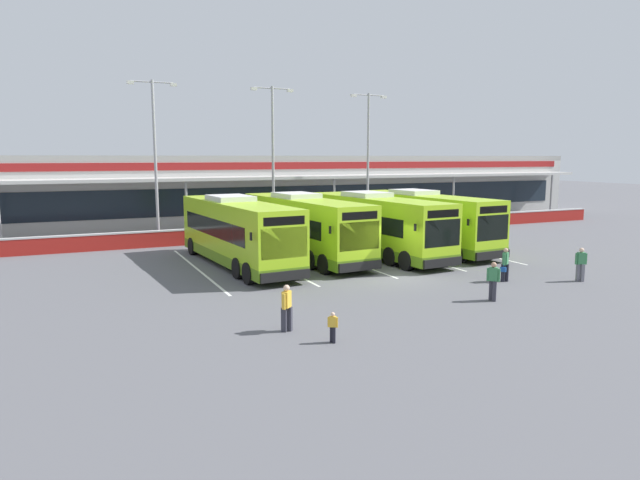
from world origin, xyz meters
TOP-DOWN VIEW (x-y plane):
  - ground_plane at (0.00, 0.00)m, footprint 200.00×200.00m
  - terminal_building at (-0.00, 26.91)m, footprint 70.00×13.00m
  - red_barrier_wall at (0.00, 14.50)m, footprint 60.00×0.40m
  - coach_bus_leftmost at (-6.14, 6.05)m, footprint 3.63×12.30m
  - coach_bus_left_centre at (-1.96, 6.65)m, footprint 3.63×12.30m
  - coach_bus_centre at (2.34, 5.76)m, footprint 3.63×12.30m
  - coach_bus_right_centre at (6.22, 6.45)m, footprint 3.63×12.30m
  - bay_stripe_far_west at (-8.40, 6.00)m, footprint 0.14×13.00m
  - bay_stripe_west at (-4.20, 6.00)m, footprint 0.14×13.00m
  - bay_stripe_mid_west at (0.00, 6.00)m, footprint 0.14×13.00m
  - bay_stripe_centre at (4.20, 6.00)m, footprint 0.14×13.00m
  - bay_stripe_mid_east at (8.40, 6.00)m, footprint 0.14×13.00m
  - pedestrian_with_handbag at (4.28, -3.17)m, footprint 0.63×0.49m
  - pedestrian_in_dark_coat at (1.26, -5.76)m, footprint 0.43×0.46m
  - pedestrian_child at (-7.09, -7.81)m, footprint 0.31×0.26m
  - pedestrian_near_bin at (7.61, -4.62)m, footprint 0.52×0.40m
  - pedestrian_approaching_bus at (-7.99, -6.08)m, footprint 0.45×0.44m
  - lamp_post_west at (-8.76, 16.49)m, footprint 3.24×0.28m
  - lamp_post_centre at (-0.28, 16.40)m, footprint 3.24×0.28m
  - lamp_post_east at (8.39, 17.47)m, footprint 3.24×0.28m

SIDE VIEW (x-z plane):
  - ground_plane at x=0.00m, z-range 0.00..0.00m
  - bay_stripe_far_west at x=-8.40m, z-range 0.00..0.01m
  - bay_stripe_west at x=-4.20m, z-range 0.00..0.01m
  - bay_stripe_mid_west at x=0.00m, z-range 0.00..0.01m
  - bay_stripe_centre at x=4.20m, z-range 0.00..0.01m
  - bay_stripe_mid_east at x=8.40m, z-range 0.00..0.01m
  - pedestrian_child at x=-7.09m, z-range 0.04..1.04m
  - red_barrier_wall at x=0.00m, z-range 0.01..1.10m
  - pedestrian_with_handbag at x=4.28m, z-range 0.05..1.67m
  - pedestrian_in_dark_coat at x=1.26m, z-range 0.06..1.68m
  - pedestrian_near_bin at x=7.61m, z-range 0.06..1.68m
  - pedestrian_approaching_bus at x=-7.99m, z-range 0.06..1.68m
  - coach_bus_leftmost at x=-6.14m, z-range -0.10..3.68m
  - coach_bus_left_centre at x=-1.96m, z-range -0.10..3.68m
  - coach_bus_centre at x=2.34m, z-range -0.10..3.68m
  - coach_bus_right_centre at x=6.22m, z-range -0.10..3.68m
  - terminal_building at x=0.00m, z-range 0.01..6.01m
  - lamp_post_west at x=-8.76m, z-range 0.79..11.79m
  - lamp_post_centre at x=-0.28m, z-range 0.79..11.79m
  - lamp_post_east at x=8.39m, z-range 0.79..11.79m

